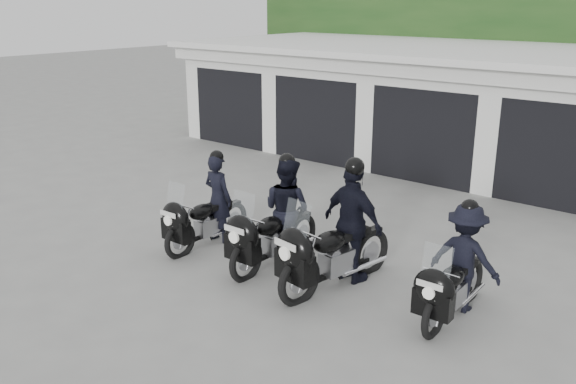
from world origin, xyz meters
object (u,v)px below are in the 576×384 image
Objects in this scene: police_bike_a at (207,208)px; police_bike_b at (280,217)px; police_bike_c at (344,231)px; police_bike_d at (460,266)px.

police_bike_b is (1.45, 0.23, 0.11)m from police_bike_a.
police_bike_c is at bearing 3.66° from police_bike_a.
police_bike_a is 4.48m from police_bike_d.
police_bike_a is 1.03× the size of police_bike_d.
police_bike_a is 2.73m from police_bike_c.
police_bike_d is at bearing 17.71° from police_bike_c.
police_bike_c is (2.72, 0.21, 0.17)m from police_bike_a.
police_bike_c is at bearing -1.65° from police_bike_b.
police_bike_a reaches higher than police_bike_d.
police_bike_d is at bearing 5.27° from police_bike_a.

